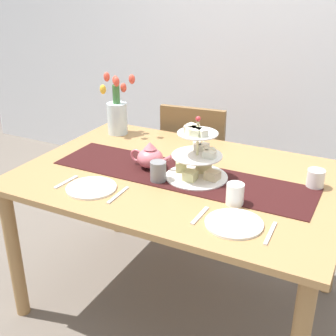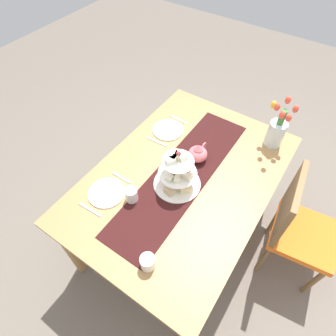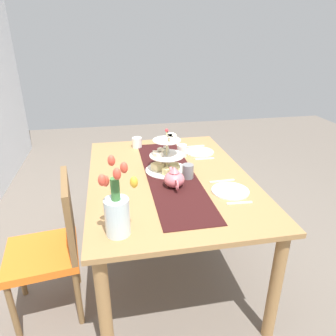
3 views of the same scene
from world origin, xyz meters
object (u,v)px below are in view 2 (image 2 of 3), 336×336
object	(u,v)px
tiered_cake_stand	(178,175)
dinner_plate_right	(107,193)
dinner_plate_left	(168,130)
mug_white_text	(131,195)
knife_left	(157,142)
dining_table	(183,185)
fork_right	(122,178)
knife_right	(90,210)
cream_jug	(148,262)
mug_grey	(175,157)
fork_left	(178,119)
chair_left	(297,226)
tulip_vase	(277,130)
teapot	(198,153)

from	to	relation	value
tiered_cake_stand	dinner_plate_right	world-z (taller)	tiered_cake_stand
dinner_plate_left	mug_white_text	size ratio (longest dim) A/B	2.42
tiered_cake_stand	knife_left	world-z (taller)	tiered_cake_stand
dinner_plate_right	dining_table	bearing A→B (deg)	139.69
fork_right	knife_right	distance (m)	0.29
cream_jug	dinner_plate_left	size ratio (longest dim) A/B	0.37
tiered_cake_stand	mug_grey	size ratio (longest dim) A/B	3.20
dinner_plate_left	fork_right	distance (m)	0.54
cream_jug	mug_white_text	bearing A→B (deg)	-130.06
tiered_cake_stand	fork_left	size ratio (longest dim) A/B	2.03
chair_left	mug_grey	world-z (taller)	chair_left
chair_left	mug_white_text	distance (m)	1.14
dinner_plate_left	tulip_vase	bearing A→B (deg)	113.81
dinner_plate_left	mug_white_text	world-z (taller)	mug_white_text
tulip_vase	chair_left	bearing A→B (deg)	48.15
tiered_cake_stand	mug_white_text	size ratio (longest dim) A/B	3.20
mug_grey	tiered_cake_stand	bearing A→B (deg)	39.00
cream_jug	knife_right	size ratio (longest dim) A/B	0.50
dining_table	cream_jug	distance (m)	0.64
knife_right	chair_left	bearing A→B (deg)	125.49
dining_table	dinner_plate_left	xyz separation A→B (m)	(-0.30, -0.33, 0.11)
tulip_vase	mug_grey	size ratio (longest dim) A/B	3.92
teapot	fork_right	size ratio (longest dim) A/B	1.59
dinner_plate_right	cream_jug	bearing A→B (deg)	65.72
dining_table	teapot	world-z (taller)	teapot
dining_table	tulip_vase	bearing A→B (deg)	148.74
dining_table	tulip_vase	xyz separation A→B (m)	(-0.60, 0.37, 0.23)
knife_right	mug_grey	xyz separation A→B (m)	(-0.60, 0.21, 0.05)
dining_table	tiered_cake_stand	xyz separation A→B (m)	(0.08, 0.00, 0.20)
chair_left	teapot	bearing A→B (deg)	-84.47
tulip_vase	mug_white_text	distance (m)	1.08
fork_left	dinner_plate_right	xyz separation A→B (m)	(0.83, 0.00, 0.00)
tiered_cake_stand	dinner_plate_left	xyz separation A→B (m)	(-0.38, -0.33, -0.10)
tulip_vase	knife_left	xyz separation A→B (m)	(0.45, -0.69, -0.13)
cream_jug	mug_white_text	xyz separation A→B (m)	(-0.27, -0.32, 0.01)
cream_jug	fork_right	world-z (taller)	cream_jug
teapot	dinner_plate_right	size ratio (longest dim) A/B	1.04
fork_left	fork_right	xyz separation A→B (m)	(0.68, 0.00, 0.00)
dining_table	knife_right	world-z (taller)	knife_right
dining_table	teapot	xyz separation A→B (m)	(-0.17, 0.00, 0.16)
cream_jug	knife_right	distance (m)	0.49
chair_left	dinner_plate_left	bearing A→B (deg)	-92.63
chair_left	knife_left	xyz separation A→B (m)	(0.09, -1.09, 0.27)
tiered_cake_stand	fork_right	size ratio (longest dim) A/B	2.03
chair_left	teapot	xyz separation A→B (m)	(0.07, -0.77, 0.33)
knife_left	knife_right	distance (m)	0.68
fork_right	mug_white_text	size ratio (longest dim) A/B	1.58
cream_jug	mug_grey	world-z (taller)	mug_grey
tulip_vase	fork_left	distance (m)	0.72
dinner_plate_right	knife_right	size ratio (longest dim) A/B	1.35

